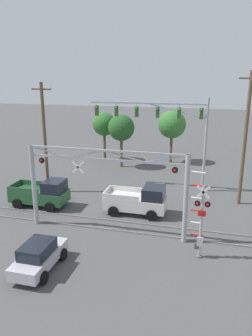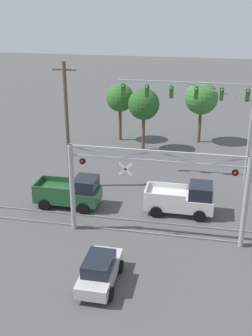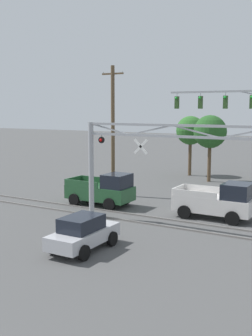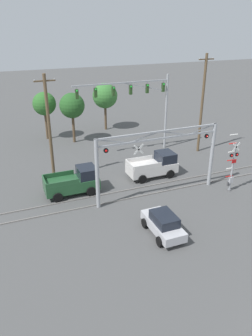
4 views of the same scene
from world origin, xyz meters
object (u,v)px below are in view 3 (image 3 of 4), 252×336
at_px(crossing_gantry, 171,163).
at_px(pickup_truck_lead, 218,201).
at_px(pickup_truck_following, 103,190).
at_px(background_tree_beyond_span, 190,131).
at_px(sedan_waiting, 83,233).
at_px(background_tree_far_left_verge, 210,132).
at_px(utility_pole_left, 113,130).

distance_m(crossing_gantry, pickup_truck_lead, 4.66).
relative_size(pickup_truck_following, background_tree_beyond_span, 0.78).
height_order(pickup_truck_lead, background_tree_beyond_span, background_tree_beyond_span).
distance_m(pickup_truck_lead, background_tree_beyond_span, 17.03).
distance_m(sedan_waiting, background_tree_far_left_verge, 21.42).
relative_size(utility_pole_left, background_tree_far_left_verge, 1.62).
height_order(pickup_truck_lead, background_tree_far_left_verge, background_tree_far_left_verge).
height_order(utility_pole_left, background_tree_far_left_verge, utility_pole_left).
xyz_separation_m(pickup_truck_lead, utility_pole_left, (-9.12, 2.74, 3.95)).
height_order(crossing_gantry, pickup_truck_following, crossing_gantry).
distance_m(pickup_truck_lead, background_tree_far_left_verge, 13.70).
relative_size(pickup_truck_lead, utility_pole_left, 0.48).
xyz_separation_m(crossing_gantry, pickup_truck_lead, (1.51, 3.55, -2.62)).
relative_size(pickup_truck_lead, pickup_truck_following, 1.02).
height_order(pickup_truck_following, background_tree_beyond_span, background_tree_beyond_span).
relative_size(crossing_gantry, background_tree_beyond_span, 1.84).
xyz_separation_m(pickup_truck_lead, background_tree_far_left_verge, (-4.81, 12.36, 3.44)).
height_order(crossing_gantry, background_tree_beyond_span, background_tree_beyond_span).
height_order(pickup_truck_lead, utility_pole_left, utility_pole_left).
xyz_separation_m(crossing_gantry, pickup_truck_following, (-6.41, 3.05, -2.63)).
height_order(sedan_waiting, background_tree_far_left_verge, background_tree_far_left_verge).
xyz_separation_m(pickup_truck_following, utility_pole_left, (-1.19, 3.24, 3.95)).
relative_size(sedan_waiting, background_tree_beyond_span, 0.66).
relative_size(crossing_gantry, pickup_truck_lead, 2.31).
bearing_deg(background_tree_beyond_span, pickup_truck_following, -91.02).
xyz_separation_m(pickup_truck_lead, pickup_truck_following, (-7.93, -0.50, -0.00)).
bearing_deg(utility_pole_left, sedan_waiting, -64.58).
bearing_deg(pickup_truck_following, background_tree_far_left_verge, 76.38).
height_order(pickup_truck_following, sedan_waiting, pickup_truck_following).
distance_m(utility_pole_left, background_tree_beyond_span, 12.20).
bearing_deg(pickup_truck_following, sedan_waiting, -62.65).
height_order(pickup_truck_lead, sedan_waiting, pickup_truck_lead).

